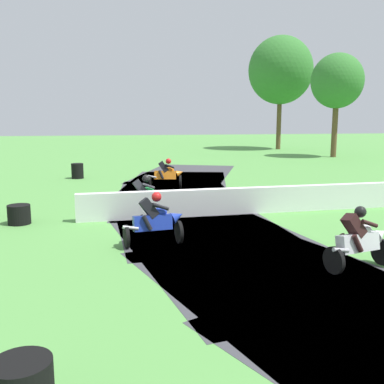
{
  "coord_description": "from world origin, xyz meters",
  "views": [
    {
      "loc": [
        -2.18,
        -14.42,
        3.37
      ],
      "look_at": [
        0.08,
        -0.44,
        0.9
      ],
      "focal_mm": 41.76,
      "sensor_mm": 36.0,
      "label": 1
    }
  ],
  "objects": [
    {
      "name": "motorcycle_fourth_white",
      "position": [
        3.0,
        -5.64,
        0.66
      ],
      "size": [
        1.68,
        1.07,
        1.43
      ],
      "color": "black",
      "rests_on": "ground"
    },
    {
      "name": "tree_far_right",
      "position": [
        13.19,
        27.59,
        7.51
      ],
      "size": [
        6.12,
        6.12,
        10.74
      ],
      "color": "brown",
      "rests_on": "ground"
    },
    {
      "name": "ground_plane",
      "position": [
        0.0,
        0.0,
        0.0
      ],
      "size": [
        120.0,
        120.0,
        0.0
      ],
      "primitive_type": "plane",
      "color": "#569947"
    },
    {
      "name": "safety_barrier",
      "position": [
        5.66,
        0.35,
        0.45
      ],
      "size": [
        18.57,
        1.45,
        0.9
      ],
      "primitive_type": "cube",
      "rotation": [
        0.0,
        0.0,
        -1.51
      ],
      "color": "white",
      "rests_on": "ground"
    },
    {
      "name": "track_asphalt",
      "position": [
        1.02,
        0.06,
        0.0
      ],
      "size": [
        9.7,
        31.33,
        0.01
      ],
      "color": "#3D3D42",
      "rests_on": "ground"
    },
    {
      "name": "motorcycle_trailing_blue",
      "position": [
        -1.32,
        -3.1,
        0.66
      ],
      "size": [
        1.67,
        0.91,
        1.43
      ],
      "color": "black",
      "rests_on": "ground"
    },
    {
      "name": "tire_stack_mid_a",
      "position": [
        -5.33,
        -0.2,
        0.3
      ],
      "size": [
        0.69,
        0.69,
        0.6
      ],
      "color": "black",
      "rests_on": "ground"
    },
    {
      "name": "tire_stack_near",
      "position": [
        -4.44,
        9.81,
        0.4
      ],
      "size": [
        0.63,
        0.63,
        0.8
      ],
      "color": "black",
      "rests_on": "ground"
    },
    {
      "name": "tree_far_left",
      "position": [
        14.72,
        19.05,
        5.91
      ],
      "size": [
        4.05,
        4.05,
        8.08
      ],
      "color": "brown",
      "rests_on": "ground"
    },
    {
      "name": "motorcycle_lead_orange",
      "position": [
        -0.05,
        6.0,
        0.65
      ],
      "size": [
        1.71,
        0.97,
        1.43
      ],
      "color": "black",
      "rests_on": "ground"
    },
    {
      "name": "motorcycle_chase_green",
      "position": [
        -1.4,
        0.34,
        0.65
      ],
      "size": [
        1.68,
        0.74,
        1.43
      ],
      "color": "black",
      "rests_on": "ground"
    }
  ]
}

